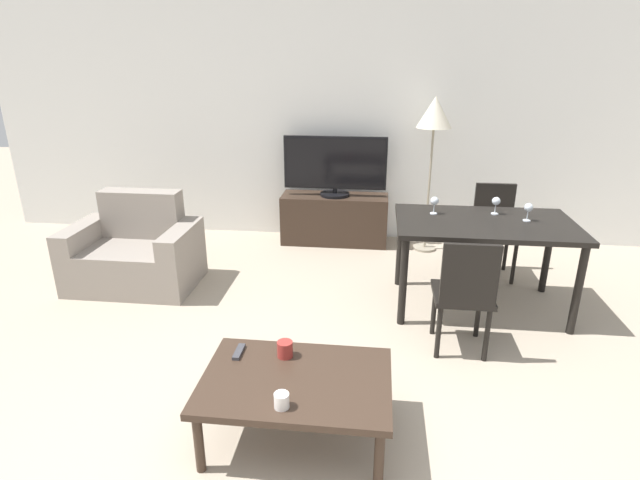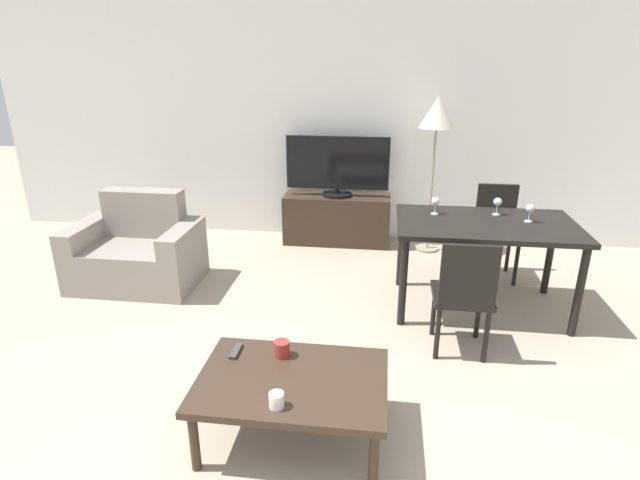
# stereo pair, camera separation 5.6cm
# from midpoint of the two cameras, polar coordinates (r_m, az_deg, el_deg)

# --- Properties ---
(wall_back) EXTENTS (7.99, 0.06, 2.70)m
(wall_back) POSITION_cam_midpoint_polar(r_m,az_deg,el_deg) (5.62, 2.96, 13.77)
(wall_back) COLOR white
(wall_back) RESTS_ON ground_plane
(armchair) EXTENTS (1.10, 0.72, 0.83)m
(armchair) POSITION_cam_midpoint_polar(r_m,az_deg,el_deg) (4.86, -19.80, -1.40)
(armchair) COLOR gray
(armchair) RESTS_ON ground_plane
(tv_stand) EXTENTS (1.17, 0.40, 0.54)m
(tv_stand) POSITION_cam_midpoint_polar(r_m,az_deg,el_deg) (5.59, 2.22, 2.40)
(tv_stand) COLOR #38281E
(tv_stand) RESTS_ON ground_plane
(tv) EXTENTS (1.11, 0.32, 0.65)m
(tv) POSITION_cam_midpoint_polar(r_m,az_deg,el_deg) (5.43, 2.31, 8.44)
(tv) COLOR black
(tv) RESTS_ON tv_stand
(coffee_table) EXTENTS (1.01, 0.69, 0.38)m
(coffee_table) POSITION_cam_midpoint_polar(r_m,az_deg,el_deg) (2.77, -2.60, -16.17)
(coffee_table) COLOR #38281E
(coffee_table) RESTS_ON ground_plane
(dining_table) EXTENTS (1.40, 0.85, 0.76)m
(dining_table) POSITION_cam_midpoint_polar(r_m,az_deg,el_deg) (4.19, 18.74, 0.83)
(dining_table) COLOR black
(dining_table) RESTS_ON ground_plane
(dining_chair_near) EXTENTS (0.40, 0.40, 0.86)m
(dining_chair_near) POSITION_cam_midpoint_polar(r_m,az_deg,el_deg) (3.55, 16.58, -5.73)
(dining_chair_near) COLOR black
(dining_chair_near) RESTS_ON ground_plane
(dining_chair_far) EXTENTS (0.40, 0.40, 0.86)m
(dining_chair_far) POSITION_cam_midpoint_polar(r_m,az_deg,el_deg) (4.98, 19.80, 1.46)
(dining_chair_far) COLOR black
(dining_chair_far) RESTS_ON ground_plane
(floor_lamp) EXTENTS (0.35, 0.35, 1.62)m
(floor_lamp) POSITION_cam_midpoint_polar(r_m,az_deg,el_deg) (5.25, 13.53, 13.32)
(floor_lamp) COLOR gray
(floor_lamp) RESTS_ON ground_plane
(remote_primary) EXTENTS (0.04, 0.15, 0.02)m
(remote_primary) POSITION_cam_midpoint_polar(r_m,az_deg,el_deg) (2.97, -9.04, -12.43)
(remote_primary) COLOR #38383D
(remote_primary) RESTS_ON coffee_table
(cup_white_near) EXTENTS (0.07, 0.07, 0.08)m
(cup_white_near) POSITION_cam_midpoint_polar(r_m,az_deg,el_deg) (2.54, -4.34, -17.79)
(cup_white_near) COLOR white
(cup_white_near) RESTS_ON coffee_table
(cup_colored_far) EXTENTS (0.09, 0.09, 0.09)m
(cup_colored_far) POSITION_cam_midpoint_polar(r_m,az_deg,el_deg) (2.89, -3.83, -12.30)
(cup_colored_far) COLOR maroon
(cup_colored_far) RESTS_ON coffee_table
(wine_glass_left) EXTENTS (0.07, 0.07, 0.15)m
(wine_glass_left) POSITION_cam_midpoint_polar(r_m,az_deg,el_deg) (4.25, 23.22, 3.22)
(wine_glass_left) COLOR silver
(wine_glass_left) RESTS_ON dining_table
(wine_glass_center) EXTENTS (0.07, 0.07, 0.15)m
(wine_glass_center) POSITION_cam_midpoint_polar(r_m,az_deg,el_deg) (4.22, 13.43, 4.19)
(wine_glass_center) COLOR silver
(wine_glass_center) RESTS_ON dining_table
(wine_glass_right) EXTENTS (0.07, 0.07, 0.15)m
(wine_glass_right) POSITION_cam_midpoint_polar(r_m,az_deg,el_deg) (4.35, 19.97, 4.00)
(wine_glass_right) COLOR silver
(wine_glass_right) RESTS_ON dining_table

